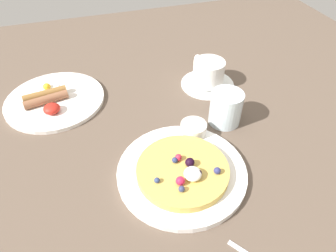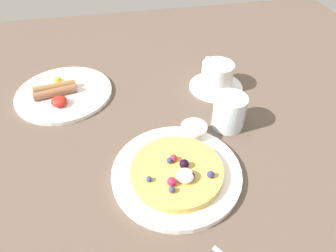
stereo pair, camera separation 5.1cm
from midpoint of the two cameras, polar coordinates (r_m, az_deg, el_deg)
ground_plane at (r=66.99cm, az=-4.09°, el=-6.33°), size 178.59×157.83×3.00cm
pancake_plate at (r=61.74cm, az=4.01°, el=-8.81°), size 26.02×26.02×1.39cm
pancake_with_berries at (r=59.79cm, az=4.23°, el=-8.62°), size 18.21×18.21×3.67cm
syrup_ramekin at (r=67.74cm, az=7.03°, el=-0.86°), size 5.85×5.85×2.50cm
breakfast_plate at (r=85.44cm, az=-17.31°, el=5.85°), size 25.27×25.27×1.01cm
fried_breakfast at (r=84.41cm, az=-18.61°, el=6.28°), size 11.29×15.11×2.42cm
coffee_saucer at (r=85.91cm, az=10.67°, el=7.34°), size 14.70×14.70×0.88cm
coffee_cup at (r=83.97cm, az=10.95°, el=9.51°), size 8.51×11.68×6.45cm
water_glass at (r=71.75cm, az=13.43°, el=2.53°), size 7.55×7.55×8.16cm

